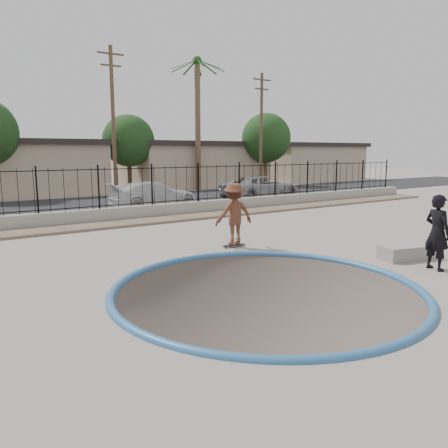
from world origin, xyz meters
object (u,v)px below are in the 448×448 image
skateboard (234,245)px  car_c (154,195)px  videographer (437,232)px  car_d (261,187)px  concrete_ledge (407,252)px  skater (234,217)px

skateboard → car_c: 10.63m
skateboard → car_c: car_c is taller
videographer → car_d: (6.74, 15.59, -0.21)m
videographer → concrete_ledge: size_ratio=1.24×
skater → concrete_ledge: (3.21, -4.09, -0.79)m
car_c → car_d: 7.44m
skater → car_c: (2.07, 10.40, -0.25)m
skateboard → concrete_ledge: size_ratio=0.49×
skater → skateboard: bearing=71.7°
skateboard → videographer: bearing=-54.1°
skateboard → videographer: size_ratio=0.40×
videographer → concrete_ledge: 1.42m
skater → car_d: (9.52, 10.40, -0.21)m
videographer → skateboard: bearing=37.8°
concrete_ledge → car_c: car_c is taller
skater → car_d: skater is taller
skateboard → car_d: bearing=55.3°
concrete_ledge → car_d: bearing=66.5°
skateboard → videographer: 5.96m
skateboard → car_d: car_d is taller
car_d → videographer: bearing=152.2°
videographer → concrete_ledge: bearing=-11.9°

